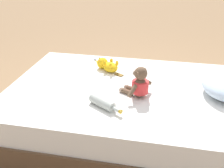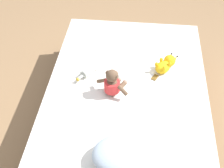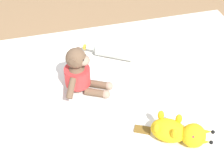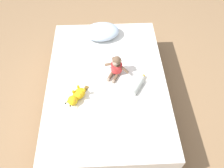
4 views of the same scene
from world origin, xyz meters
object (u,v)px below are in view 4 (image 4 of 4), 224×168
object	(u,v)px
plush_yellow_creature	(76,96)
glass_bottle	(137,86)
bed	(107,91)
plush_monkey	(116,67)
pillow	(101,32)

from	to	relation	value
plush_yellow_creature	glass_bottle	bearing A→B (deg)	10.10
bed	glass_bottle	world-z (taller)	glass_bottle
bed	plush_monkey	size ratio (longest dim) A/B	7.23
plush_yellow_creature	glass_bottle	distance (m)	0.64
plush_monkey	plush_yellow_creature	distance (m)	0.54
bed	plush_yellow_creature	size ratio (longest dim) A/B	6.45
bed	plush_yellow_creature	world-z (taller)	plush_yellow_creature
bed	pillow	xyz separation A→B (m)	(-0.04, 0.70, 0.29)
plush_monkey	glass_bottle	world-z (taller)	plush_monkey
pillow	glass_bottle	size ratio (longest dim) A/B	1.84
bed	glass_bottle	xyz separation A→B (m)	(0.32, -0.14, 0.25)
bed	plush_monkey	bearing A→B (deg)	37.32
pillow	glass_bottle	xyz separation A→B (m)	(0.36, -0.84, -0.04)
glass_bottle	plush_yellow_creature	bearing A→B (deg)	-169.90
bed	glass_bottle	bearing A→B (deg)	-23.50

